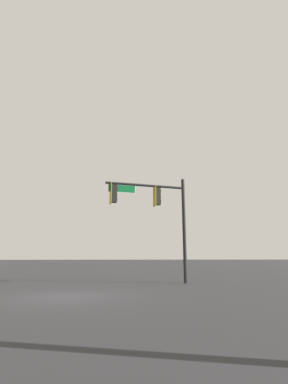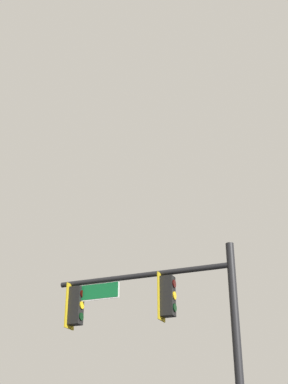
{
  "view_description": "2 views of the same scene",
  "coord_description": "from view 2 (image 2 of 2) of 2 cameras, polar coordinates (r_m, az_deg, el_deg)",
  "views": [
    {
      "loc": [
        -1.65,
        13.05,
        1.57
      ],
      "look_at": [
        -3.63,
        -4.02,
        5.33
      ],
      "focal_mm": 28.0,
      "sensor_mm": 36.0,
      "label": 1
    },
    {
      "loc": [
        -11.98,
        6.88,
        1.67
      ],
      "look_at": [
        -5.25,
        -3.39,
        7.53
      ],
      "focal_mm": 50.0,
      "sensor_mm": 36.0,
      "label": 2
    }
  ],
  "objects": [
    {
      "name": "signal_pole_near",
      "position": [
        14.71,
        2.23,
        -13.7
      ],
      "size": [
        5.2,
        1.27,
        6.64
      ],
      "color": "black",
      "rests_on": "ground_plane"
    }
  ]
}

